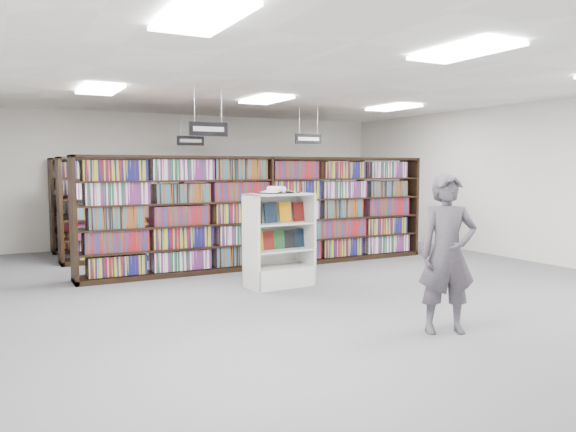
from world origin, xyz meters
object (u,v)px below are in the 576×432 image
open_book (277,191)px  shopper (447,254)px  endcap_display (278,255)px  bookshelf_row_near (266,212)px

open_book → shopper: (0.58, -3.18, -0.61)m
endcap_display → shopper: size_ratio=0.82×
open_book → endcap_display: bearing=-43.9°
open_book → shopper: bearing=-100.7°
shopper → bookshelf_row_near: bearing=113.4°
open_book → shopper: shopper is taller
endcap_display → open_book: bearing=153.2°
endcap_display → shopper: bearing=-83.9°
bookshelf_row_near → open_book: size_ratio=9.46×
bookshelf_row_near → shopper: (-0.04, -4.87, -0.14)m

